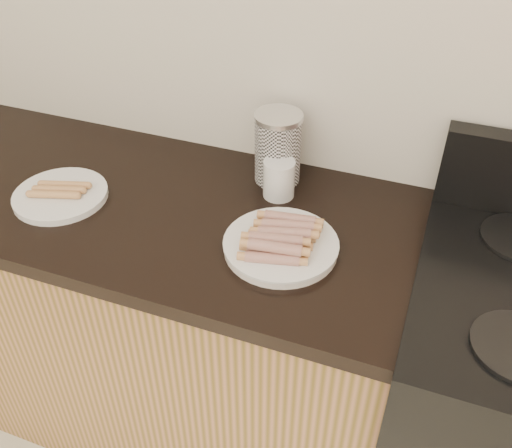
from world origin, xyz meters
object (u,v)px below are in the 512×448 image
at_px(canister, 278,148).
at_px(mug, 279,179).
at_px(side_plate, 61,195).
at_px(main_plate, 281,247).

xyz_separation_m(canister, mug, (0.03, -0.07, -0.05)).
bearing_deg(side_plate, main_plate, 0.53).
relative_size(canister, mug, 1.90).
distance_m(canister, mug, 0.09).
bearing_deg(main_plate, mug, 110.01).
bearing_deg(main_plate, canister, 110.46).
height_order(side_plate, canister, canister).
bearing_deg(mug, main_plate, -69.99).
xyz_separation_m(side_plate, mug, (0.52, 0.21, 0.04)).
bearing_deg(side_plate, mug, 21.89).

